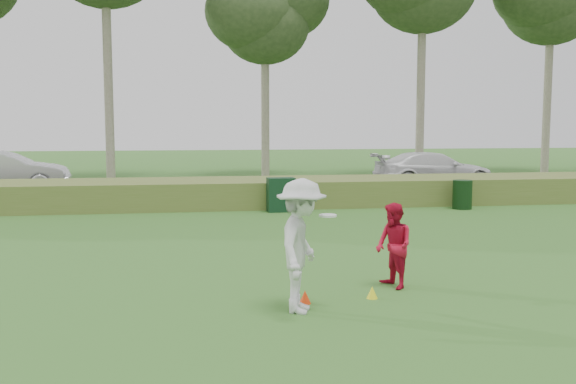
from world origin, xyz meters
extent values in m
plane|color=#2A6020|center=(0.00, 0.00, 0.00)|extent=(120.00, 120.00, 0.00)
cube|color=#536829|center=(0.00, 12.00, 0.45)|extent=(80.00, 3.00, 0.90)
cube|color=#2D2D2D|center=(0.00, 17.00, 0.03)|extent=(80.00, 6.00, 0.06)
cylinder|color=gray|center=(-6.00, 23.00, 7.75)|extent=(0.44, 0.44, 15.50)
cylinder|color=gray|center=(2.00, 24.50, 5.75)|extent=(0.44, 0.44, 11.50)
ellipsoid|color=#2D4221|center=(2.00, 24.50, 8.62)|extent=(6.24, 6.24, 5.28)
cylinder|color=gray|center=(10.00, 22.50, 7.00)|extent=(0.44, 0.44, 14.00)
cylinder|color=gray|center=(18.00, 23.80, 6.75)|extent=(0.44, 0.44, 13.50)
imported|color=silver|center=(-0.56, -0.80, 1.01)|extent=(1.16, 1.48, 2.01)
cylinder|color=white|center=(-0.16, -0.80, 1.45)|extent=(0.27, 0.27, 0.03)
imported|color=red|center=(1.26, 0.34, 0.74)|extent=(0.71, 0.83, 1.47)
cone|color=#FF390D|center=(-0.42, -0.38, 0.10)|extent=(0.19, 0.19, 0.21)
cone|color=yellow|center=(0.71, -0.26, 0.10)|extent=(0.18, 0.18, 0.20)
cube|color=#10311B|center=(0.75, 10.22, 0.55)|extent=(0.89, 0.58, 1.09)
cylinder|color=black|center=(6.80, 9.92, 0.48)|extent=(0.80, 0.80, 0.96)
imported|color=silver|center=(-9.53, 17.22, 0.89)|extent=(5.19, 2.22, 1.66)
imported|color=silver|center=(8.43, 16.53, 0.83)|extent=(5.28, 2.17, 1.53)
camera|label=1|loc=(-2.22, -10.07, 2.82)|focal=40.00mm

